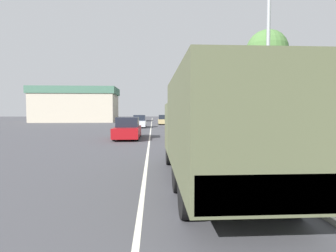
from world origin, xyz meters
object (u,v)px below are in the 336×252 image
lamp_post (263,45)px  car_nearest_ahead (128,129)px  car_third_ahead (163,120)px  military_truck (213,127)px  pickup_truck (287,134)px  car_second_ahead (139,122)px

lamp_post → car_nearest_ahead: bearing=120.6°
car_third_ahead → lamp_post: lamp_post is taller
military_truck → pickup_truck: (5.49, 6.34, -0.76)m
car_third_ahead → pickup_truck: pickup_truck is taller
car_third_ahead → lamp_post: (2.55, -33.87, 3.97)m
military_truck → lamp_post: 4.78m
car_second_ahead → lamp_post: lamp_post is taller
car_nearest_ahead → car_third_ahead: bearing=80.9°
car_nearest_ahead → lamp_post: (6.27, -10.62, 3.93)m
military_truck → car_nearest_ahead: (-3.72, 13.30, -0.91)m
car_second_ahead → car_third_ahead: (3.58, 8.21, -0.03)m
pickup_truck → military_truck: bearing=-130.9°
car_second_ahead → lamp_post: size_ratio=0.58×
car_second_ahead → car_third_ahead: car_second_ahead is taller
pickup_truck → lamp_post: bearing=-128.7°
military_truck → car_second_ahead: bearing=97.2°
car_nearest_ahead → lamp_post: size_ratio=0.63×
military_truck → car_second_ahead: (-3.58, 28.35, -0.92)m
pickup_truck → car_nearest_ahead: bearing=142.9°
car_third_ahead → pickup_truck: bearing=-79.7°
pickup_truck → lamp_post: (-2.94, -3.66, 3.78)m
military_truck → lamp_post: size_ratio=1.03×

